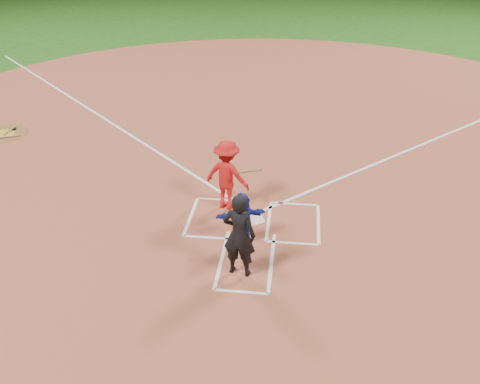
# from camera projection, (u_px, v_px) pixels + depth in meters

# --- Properties ---
(ground) EXTENTS (120.00, 120.00, 0.00)m
(ground) POSITION_uv_depth(u_px,v_px,m) (254.00, 220.00, 13.26)
(ground) COLOR #1D4E13
(ground) RESTS_ON ground
(home_plate_dirt) EXTENTS (28.00, 28.00, 0.01)m
(home_plate_dirt) POSITION_uv_depth(u_px,v_px,m) (270.00, 130.00, 18.49)
(home_plate_dirt) COLOR brown
(home_plate_dirt) RESTS_ON ground
(home_plate) EXTENTS (0.60, 0.60, 0.02)m
(home_plate) POSITION_uv_depth(u_px,v_px,m) (254.00, 220.00, 13.25)
(home_plate) COLOR silver
(home_plate) RESTS_ON home_plate_dirt
(on_deck_circle) EXTENTS (1.70, 1.70, 0.01)m
(on_deck_circle) POSITION_uv_depth(u_px,v_px,m) (2.00, 134.00, 18.14)
(on_deck_circle) COLOR brown
(on_deck_circle) RESTS_ON home_plate_dirt
(on_deck_logo) EXTENTS (0.80, 0.80, 0.00)m
(on_deck_logo) POSITION_uv_depth(u_px,v_px,m) (2.00, 134.00, 18.14)
(on_deck_logo) COLOR gold
(on_deck_logo) RESTS_ON on_deck_circle
(on_deck_bat_a) EXTENTS (0.08, 0.84, 0.06)m
(on_deck_bat_a) POSITION_uv_depth(u_px,v_px,m) (10.00, 130.00, 18.32)
(on_deck_bat_a) COLOR #905E35
(on_deck_bat_a) RESTS_ON on_deck_circle
(on_deck_bat_c) EXTENTS (0.79, 0.40, 0.06)m
(on_deck_bat_c) POSITION_uv_depth(u_px,v_px,m) (6.00, 137.00, 17.83)
(on_deck_bat_c) COLOR #A2683B
(on_deck_bat_c) RESTS_ON on_deck_circle
(bat_weight_donut) EXTENTS (0.19, 0.19, 0.05)m
(bat_weight_donut) POSITION_uv_depth(u_px,v_px,m) (13.00, 129.00, 18.45)
(bat_weight_donut) COLOR black
(bat_weight_donut) RESTS_ON on_deck_circle
(catcher) EXTENTS (1.23, 0.76, 1.26)m
(catcher) POSITION_uv_depth(u_px,v_px,m) (242.00, 218.00, 12.11)
(catcher) COLOR #122498
(catcher) RESTS_ON home_plate_dirt
(umpire) EXTENTS (0.76, 0.58, 1.89)m
(umpire) POSITION_uv_depth(u_px,v_px,m) (239.00, 235.00, 10.93)
(umpire) COLOR black
(umpire) RESTS_ON home_plate_dirt
(chalk_markings) EXTENTS (28.35, 17.32, 0.01)m
(chalk_markings) POSITION_uv_depth(u_px,v_px,m) (269.00, 138.00, 17.86)
(chalk_markings) COLOR white
(chalk_markings) RESTS_ON home_plate_dirt
(batter_at_plate) EXTENTS (1.54, 1.02, 1.83)m
(batter_at_plate) POSITION_uv_depth(u_px,v_px,m) (227.00, 175.00, 13.40)
(batter_at_plate) COLOR red
(batter_at_plate) RESTS_ON home_plate_dirt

